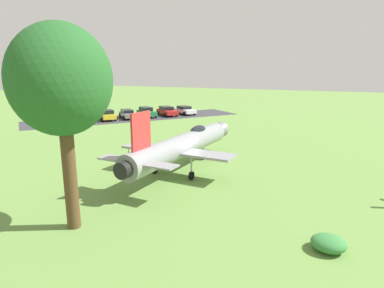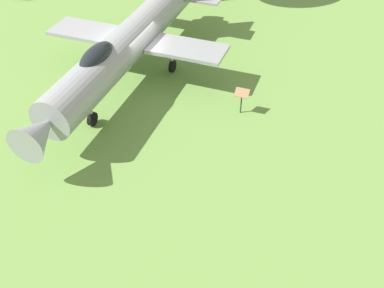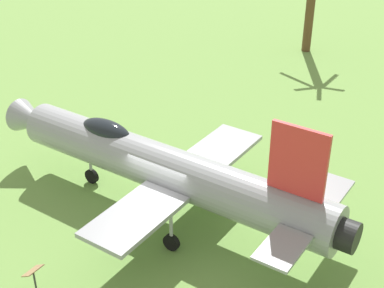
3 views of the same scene
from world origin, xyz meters
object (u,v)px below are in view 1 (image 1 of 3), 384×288
parked_car_blue (82,116)px  parked_car_gray (127,114)px  shrub_near_fence (329,243)px  parked_car_yellow (106,115)px  parked_car_white (185,110)px  parked_car_red (167,111)px  shade_tree (62,82)px  display_jet (184,145)px  parked_car_green (147,112)px  info_plaque (129,150)px

parked_car_blue → parked_car_gray: bearing=-92.1°
shrub_near_fence → parked_car_yellow: parked_car_yellow is taller
parked_car_white → parked_car_blue: (13.25, -10.04, 0.05)m
parked_car_red → shade_tree: bearing=-29.7°
display_jet → parked_car_green: size_ratio=3.20×
shade_tree → parked_car_white: (-38.50, -12.64, -6.23)m
shade_tree → shrub_near_fence: 13.47m
display_jet → parked_car_gray: bearing=46.9°
shade_tree → parked_car_gray: (-30.70, -18.69, -6.24)m
info_plaque → parked_car_white: (-27.33, -7.97, -0.13)m
parked_car_white → parked_car_red: (2.56, -2.00, 0.05)m
parked_car_yellow → parked_car_gray: bearing=-87.1°
shade_tree → display_jet: bearing=175.3°
shade_tree → parked_car_red: bearing=-157.8°
display_jet → info_plaque: size_ratio=12.81×
display_jet → parked_car_green: (-22.74, -17.64, -1.20)m
parked_car_gray → shrub_near_fence: bearing=-1.0°
parked_car_white → parked_car_blue: bearing=-93.6°
parked_car_red → parked_car_white: bearing=90.2°
parked_car_gray → parked_car_red: bearing=94.1°
parked_car_gray → parked_car_blue: (5.45, -3.99, 0.06)m
shade_tree → parked_car_red: shade_tree is taller
shade_tree → parked_car_red: size_ratio=1.93×
shade_tree → parked_car_red: 39.30m
shade_tree → shrub_near_fence: bearing=104.1°
parked_car_red → display_jet: bearing=-20.6°
parked_car_white → parked_car_green: size_ratio=1.02×
shade_tree → parked_car_gray: 36.48m
parked_car_white → parked_car_yellow: parked_car_yellow is taller
display_jet → parked_car_blue: size_ratio=2.94×
shrub_near_fence → info_plaque: size_ratio=1.28×
parked_car_white → parked_car_gray: size_ratio=0.99×
display_jet → info_plaque: 5.70m
display_jet → parked_car_green: 28.81m
shade_tree → shrub_near_fence: shade_tree is taller
shrub_near_fence → parked_car_blue: 40.75m
shrub_near_fence → parked_car_yellow: size_ratio=0.31×
info_plaque → parked_car_red: parked_car_red is taller
info_plaque → parked_car_blue: bearing=-128.0°
shrub_near_fence → parked_car_green: bearing=-137.1°
parked_car_white → parked_car_blue: parked_car_blue is taller
display_jet → shade_tree: 11.56m
display_jet → parked_car_gray: (-20.29, -19.55, -1.28)m
shrub_near_fence → parked_car_yellow: (-25.12, -31.92, 0.47)m
display_jet → parked_car_yellow: bearing=53.6°
shrub_near_fence → parked_car_red: parked_car_red is taller
display_jet → shrub_near_fence: (7.55, 10.51, -1.67)m
parked_car_red → parked_car_gray: bearing=-89.6°
shrub_near_fence → parked_car_blue: size_ratio=0.29×
info_plaque → parked_car_red: 26.70m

